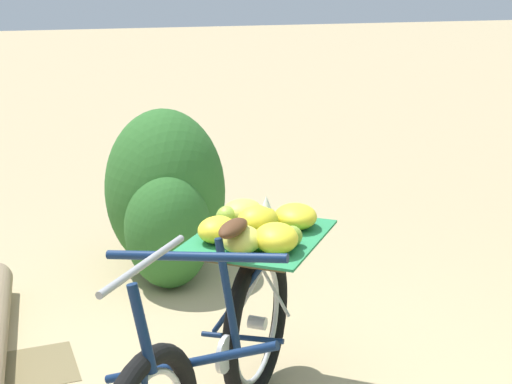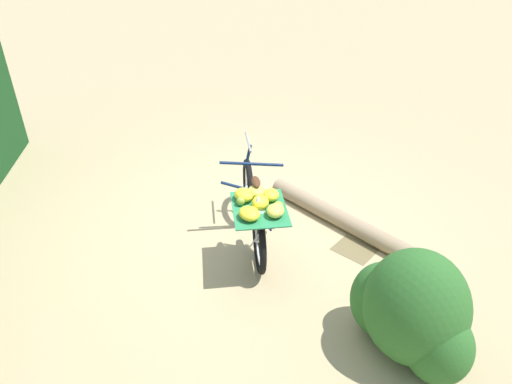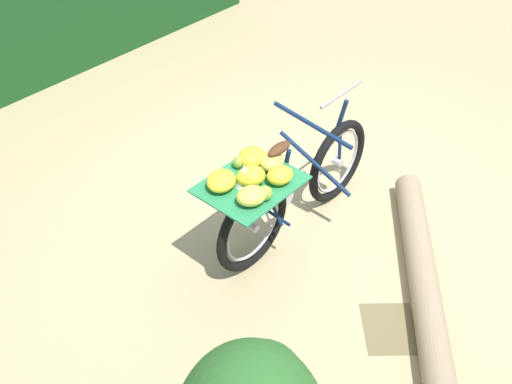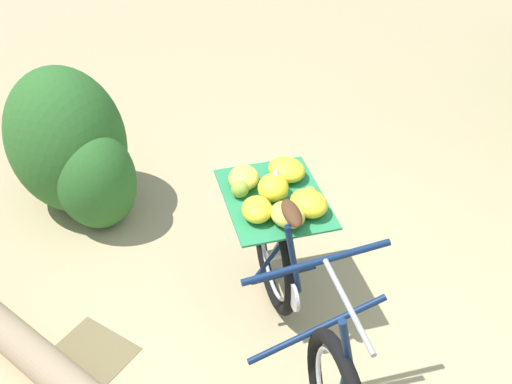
% 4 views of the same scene
% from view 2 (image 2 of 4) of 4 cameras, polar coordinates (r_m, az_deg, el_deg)
% --- Properties ---
extents(ground_plane, '(60.00, 60.00, 0.00)m').
position_cam_2_polar(ground_plane, '(5.72, -1.48, -4.38)').
color(ground_plane, tan).
extents(bicycle, '(1.52, 1.42, 1.03)m').
position_cam_2_polar(bicycle, '(5.13, -0.15, -2.04)').
color(bicycle, black).
rests_on(bicycle, ground_plane).
extents(fallen_log, '(2.50, 0.46, 0.21)m').
position_cam_2_polar(fallen_log, '(5.70, 11.71, -3.97)').
color(fallen_log, '#9E8466').
rests_on(fallen_log, ground_plane).
extents(shrub_cluster, '(1.14, 0.78, 1.09)m').
position_cam_2_polar(shrub_cluster, '(4.22, 18.49, -13.79)').
color(shrub_cluster, '#2D6628').
rests_on(shrub_cluster, ground_plane).
extents(leaf_litter_patch, '(0.44, 0.36, 0.01)m').
position_cam_2_polar(leaf_litter_patch, '(5.49, 11.93, -6.91)').
color(leaf_litter_patch, olive).
rests_on(leaf_litter_patch, ground_plane).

